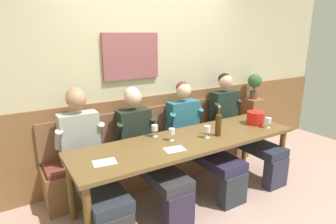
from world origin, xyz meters
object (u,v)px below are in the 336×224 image
object	(u,v)px
wall_bench	(160,157)
wine_glass_by_bottle	(268,121)
wine_glass_left_end	(155,129)
dining_table	(189,145)
ice_bucket	(255,118)
potted_plant	(255,83)
person_center_right_seat	(238,125)
person_left_seat	(89,158)
wine_glass_mid_left	(172,132)
person_right_seat	(198,137)
wine_bottle_amber_mid	(218,124)
wine_glass_center_rear	(207,130)
person_center_left_seat	(146,147)

from	to	relation	value
wall_bench	wine_glass_by_bottle	world-z (taller)	wall_bench
wine_glass_left_end	dining_table	bearing A→B (deg)	-43.25
ice_bucket	wine_glass_left_end	bearing A→B (deg)	168.14
potted_plant	person_center_right_seat	bearing A→B (deg)	-151.72
person_left_seat	wine_glass_mid_left	size ratio (longest dim) A/B	9.54
wine_glass_left_end	wine_glass_by_bottle	bearing A→B (deg)	-19.11
dining_table	person_center_right_seat	size ratio (longest dim) A/B	1.99
wall_bench	dining_table	xyz separation A→B (m)	(0.00, -0.64, 0.39)
person_right_seat	wine_bottle_amber_mid	size ratio (longest dim) A/B	3.58
dining_table	wine_glass_by_bottle	xyz separation A→B (m)	(1.07, -0.20, 0.17)
person_right_seat	person_center_right_seat	world-z (taller)	person_center_right_seat
wall_bench	person_left_seat	xyz separation A→B (m)	(-1.05, -0.33, 0.37)
dining_table	potted_plant	size ratio (longest dim) A/B	6.55
wall_bench	wine_bottle_amber_mid	distance (m)	1.01
ice_bucket	wine_glass_mid_left	world-z (taller)	ice_bucket
wall_bench	wine_glass_mid_left	xyz separation A→B (m)	(-0.19, -0.57, 0.56)
dining_table	wine_glass_by_bottle	bearing A→B (deg)	-10.58
potted_plant	ice_bucket	bearing A→B (deg)	-136.36
dining_table	wine_bottle_amber_mid	world-z (taller)	wine_bottle_amber_mid
dining_table	person_right_seat	size ratio (longest dim) A/B	2.08
ice_bucket	wine_glass_center_rear	bearing A→B (deg)	-176.09
person_right_seat	ice_bucket	xyz separation A→B (m)	(0.71, -0.30, 0.22)
ice_bucket	wine_glass_center_rear	size ratio (longest dim) A/B	1.57
person_right_seat	wine_glass_center_rear	xyz separation A→B (m)	(-0.15, -0.36, 0.23)
person_left_seat	wine_glass_left_end	size ratio (longest dim) A/B	9.57
dining_table	person_right_seat	world-z (taller)	person_right_seat
wine_glass_center_rear	person_center_left_seat	bearing A→B (deg)	147.88
person_left_seat	wine_glass_center_rear	bearing A→B (deg)	-16.83
person_right_seat	wine_bottle_amber_mid	distance (m)	0.47
wine_glass_left_end	wine_glass_by_bottle	distance (m)	1.44
person_right_seat	wine_glass_mid_left	xyz separation A→B (m)	(-0.54, -0.22, 0.23)
wall_bench	person_left_seat	bearing A→B (deg)	-162.55
wall_bench	potted_plant	distance (m)	1.97
dining_table	wine_glass_mid_left	world-z (taller)	wine_glass_mid_left
wall_bench	wine_bottle_amber_mid	world-z (taller)	wine_bottle_amber_mid
person_right_seat	ice_bucket	world-z (taller)	person_right_seat
person_center_right_seat	ice_bucket	size ratio (longest dim) A/B	6.06
dining_table	potted_plant	bearing A→B (deg)	20.78
wine_glass_left_end	wine_glass_mid_left	bearing A→B (deg)	-63.48
wine_glass_by_bottle	potted_plant	distance (m)	1.16
person_center_left_seat	person_center_right_seat	xyz separation A→B (m)	(1.48, 0.00, 0.02)
wine_glass_center_rear	wine_glass_by_bottle	xyz separation A→B (m)	(0.87, -0.13, -0.00)
dining_table	wine_bottle_amber_mid	distance (m)	0.43
person_left_seat	person_center_left_seat	bearing A→B (deg)	-0.77
dining_table	wine_glass_left_end	world-z (taller)	wine_glass_left_end
dining_table	person_center_right_seat	distance (m)	1.13
person_center_left_seat	wine_bottle_amber_mid	xyz separation A→B (m)	(0.74, -0.39, 0.27)
wall_bench	wine_glass_center_rear	bearing A→B (deg)	-74.04
person_right_seat	potted_plant	world-z (taller)	person_right_seat
wine_bottle_amber_mid	potted_plant	world-z (taller)	potted_plant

